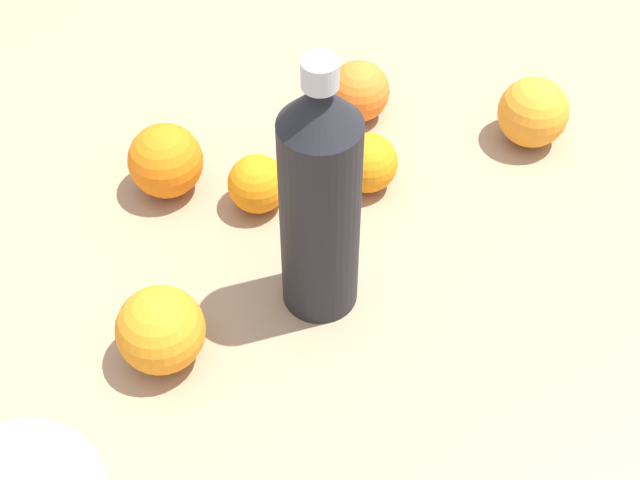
# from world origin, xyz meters

# --- Properties ---
(ground_plane) EXTENTS (2.40, 2.40, 0.00)m
(ground_plane) POSITION_xyz_m (0.00, 0.00, 0.00)
(ground_plane) COLOR #9E7F60
(water_bottle) EXTENTS (0.07, 0.07, 0.28)m
(water_bottle) POSITION_xyz_m (-0.04, 0.05, 0.13)
(water_bottle) COLOR black
(water_bottle) RESTS_ON ground_plane
(orange_0) EXTENTS (0.07, 0.07, 0.07)m
(orange_0) POSITION_xyz_m (0.06, 0.29, 0.03)
(orange_0) COLOR orange
(orange_0) RESTS_ON ground_plane
(orange_1) EXTENTS (0.08, 0.08, 0.08)m
(orange_1) POSITION_xyz_m (0.23, 0.22, 0.04)
(orange_1) COLOR orange
(orange_1) RESTS_ON ground_plane
(orange_2) EXTENTS (0.06, 0.06, 0.06)m
(orange_2) POSITION_xyz_m (-0.08, 0.18, 0.03)
(orange_2) COLOR orange
(orange_2) RESTS_ON ground_plane
(orange_3) EXTENTS (0.08, 0.08, 0.08)m
(orange_3) POSITION_xyz_m (-0.17, 0.22, 0.04)
(orange_3) COLOR orange
(orange_3) RESTS_ON ground_plane
(orange_4) EXTENTS (0.06, 0.06, 0.06)m
(orange_4) POSITION_xyz_m (0.04, 0.18, 0.03)
(orange_4) COLOR orange
(orange_4) RESTS_ON ground_plane
(orange_5) EXTENTS (0.08, 0.08, 0.08)m
(orange_5) POSITION_xyz_m (-0.19, 0.01, 0.04)
(orange_5) COLOR orange
(orange_5) RESTS_ON ground_plane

